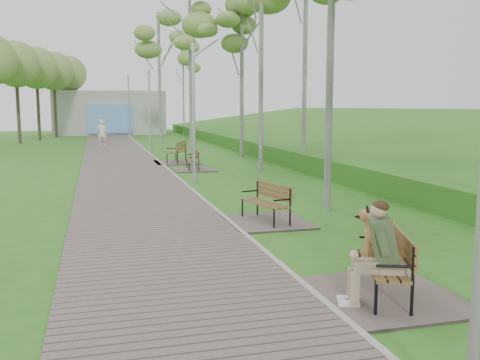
% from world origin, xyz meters
% --- Properties ---
extents(walkway, '(3.50, 67.00, 0.04)m').
position_xyz_m(walkway, '(-1.75, 21.50, 0.02)').
color(walkway, '#685954').
rests_on(walkway, ground).
extents(kerb, '(0.10, 67.00, 0.05)m').
position_xyz_m(kerb, '(0.00, 21.50, 0.03)').
color(kerb, '#999993').
rests_on(kerb, ground).
extents(embankment, '(14.00, 70.00, 1.60)m').
position_xyz_m(embankment, '(12.00, 20.00, 0.00)').
color(embankment, '#407E2E').
rests_on(embankment, ground).
extents(building_north, '(10.00, 5.20, 4.00)m').
position_xyz_m(building_north, '(-1.50, 50.97, 1.99)').
color(building_north, '#9E9E99').
rests_on(building_north, ground).
extents(bench_main, '(1.87, 2.08, 1.63)m').
position_xyz_m(bench_main, '(0.81, 5.32, 0.46)').
color(bench_main, '#685954').
rests_on(bench_main, ground).
extents(bench_second, '(1.76, 1.96, 1.08)m').
position_xyz_m(bench_second, '(0.78, 10.34, 0.20)').
color(bench_second, '#685954').
rests_on(bench_second, ground).
extents(bench_third, '(1.65, 1.83, 1.01)m').
position_xyz_m(bench_third, '(0.98, 20.68, 0.19)').
color(bench_third, '#685954').
rests_on(bench_third, ground).
extents(bench_far, '(2.05, 2.27, 1.26)m').
position_xyz_m(bench_far, '(0.75, 23.68, 0.24)').
color(bench_far, '#685954').
rests_on(bench_far, ground).
extents(lamp_post_second, '(0.18, 0.18, 4.70)m').
position_xyz_m(lamp_post_second, '(0.40, 17.15, 2.20)').
color(lamp_post_second, '#A4A7AD').
rests_on(lamp_post_second, ground).
extents(lamp_post_third, '(0.18, 0.18, 4.70)m').
position_xyz_m(lamp_post_third, '(0.28, 30.96, 2.19)').
color(lamp_post_third, '#A4A7AD').
rests_on(lamp_post_third, ground).
extents(lamp_post_far, '(0.20, 0.20, 5.30)m').
position_xyz_m(lamp_post_far, '(0.16, 48.07, 2.48)').
color(lamp_post_far, '#A4A7AD').
rests_on(lamp_post_far, ground).
extents(pedestrian_near, '(0.67, 0.46, 1.78)m').
position_xyz_m(pedestrian_near, '(-2.42, 35.04, 0.89)').
color(pedestrian_near, silver).
rests_on(pedestrian_near, ground).
extents(pedestrian_far, '(0.86, 0.77, 1.45)m').
position_xyz_m(pedestrian_far, '(-1.02, 48.65, 0.73)').
color(pedestrian_far, gray).
rests_on(pedestrian_far, ground).
extents(birch_far_a, '(2.58, 2.58, 8.07)m').
position_xyz_m(birch_far_a, '(4.36, 25.37, 6.33)').
color(birch_far_a, silver).
rests_on(birch_far_a, ground).
extents(birch_far_b, '(2.68, 2.68, 8.83)m').
position_xyz_m(birch_far_b, '(1.94, 26.49, 6.93)').
color(birch_far_b, silver).
rests_on(birch_far_b, ground).
extents(birch_distant_a, '(2.92, 2.92, 9.38)m').
position_xyz_m(birch_distant_a, '(1.63, 37.22, 7.37)').
color(birch_distant_a, silver).
rests_on(birch_distant_a, ground).
extents(birch_distant_b, '(2.57, 2.57, 8.99)m').
position_xyz_m(birch_distant_b, '(5.05, 47.98, 7.06)').
color(birch_distant_b, silver).
rests_on(birch_distant_b, ground).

